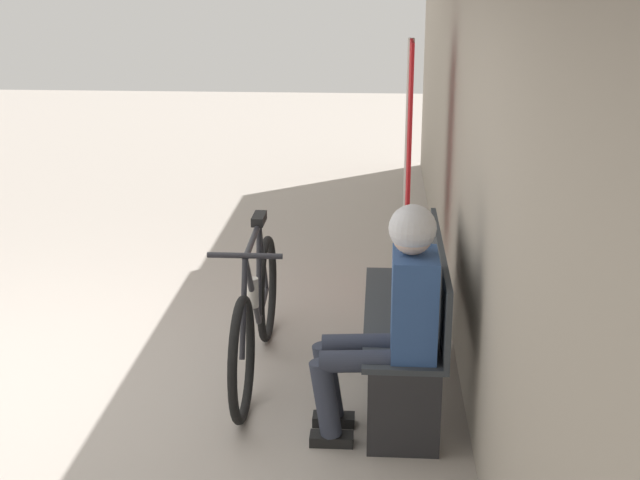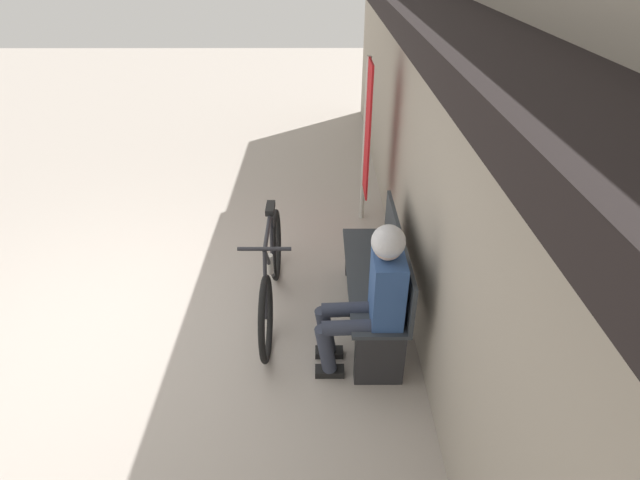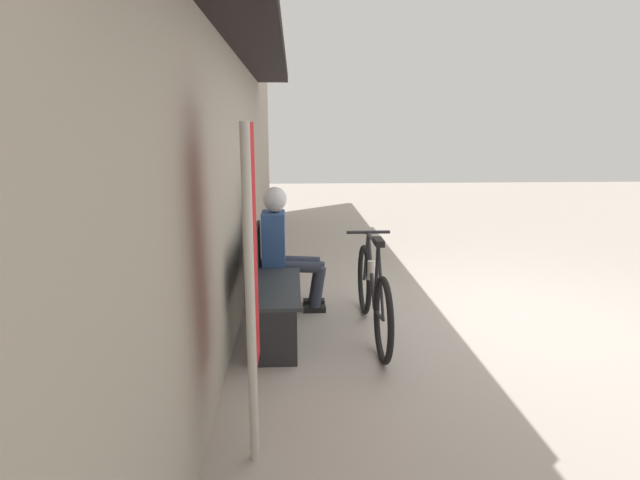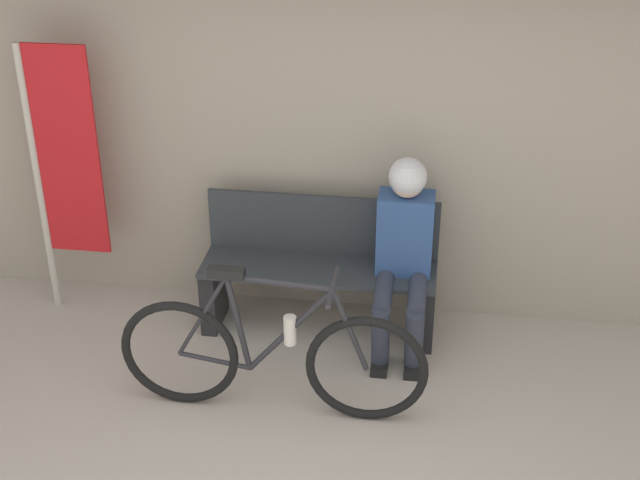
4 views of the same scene
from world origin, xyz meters
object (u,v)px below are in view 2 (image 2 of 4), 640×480
object	(u,v)px
person_seated	(373,291)
banner_pole	(367,135)
bicycle	(271,275)
park_bench_near	(378,281)

from	to	relation	value
person_seated	banner_pole	world-z (taller)	banner_pole
bicycle	person_seated	xyz separation A→B (m)	(0.67, 0.78, 0.34)
person_seated	park_bench_near	bearing A→B (deg)	168.24
bicycle	person_seated	size ratio (longest dim) A/B	1.41
bicycle	person_seated	world-z (taller)	person_seated
person_seated	banner_pole	distance (m)	2.21
bicycle	person_seated	distance (m)	1.08
park_bench_near	banner_pole	distance (m)	1.78
bicycle	banner_pole	distance (m)	1.89
bicycle	banner_pole	bearing A→B (deg)	149.06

